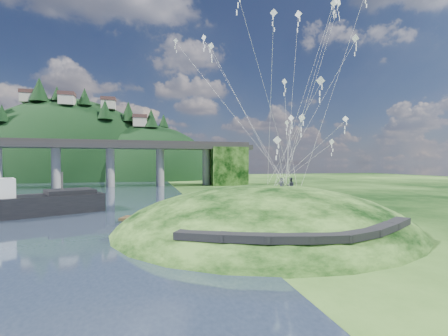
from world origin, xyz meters
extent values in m
plane|color=black|center=(0.00, 0.00, 0.00)|extent=(320.00, 320.00, 0.00)
ellipsoid|color=black|center=(8.00, 2.00, -1.50)|extent=(36.00, 32.00, 13.00)
cube|color=black|center=(-1.50, -8.00, 2.03)|extent=(4.32, 3.62, 0.71)
cube|color=black|center=(1.50, -9.65, 2.09)|extent=(4.10, 2.97, 0.61)
cube|color=black|center=(4.50, -10.65, 2.08)|extent=(3.85, 2.37, 0.62)
cube|color=black|center=(7.50, -11.10, 2.04)|extent=(3.62, 1.83, 0.66)
cube|color=black|center=(10.50, -10.90, 2.05)|extent=(3.82, 2.27, 0.68)
cube|color=black|center=(13.50, -9.95, 2.14)|extent=(4.11, 2.97, 0.71)
cube|color=black|center=(16.50, -8.40, 2.16)|extent=(4.26, 3.43, 0.66)
cylinder|color=gray|center=(-32.00, 70.00, 6.50)|extent=(2.60, 2.60, 13.00)
cylinder|color=gray|center=(-16.50, 70.00, 6.50)|extent=(2.60, 2.60, 13.00)
cylinder|color=gray|center=(-1.00, 70.00, 6.50)|extent=(2.60, 2.60, 13.00)
cylinder|color=gray|center=(14.50, 70.00, 6.50)|extent=(2.60, 2.60, 13.00)
cube|color=black|center=(22.00, 70.00, 6.50)|extent=(12.00, 11.00, 13.00)
ellipsoid|color=black|center=(-40.00, 126.00, -6.00)|extent=(96.00, 68.00, 88.00)
ellipsoid|color=black|center=(-5.00, 118.00, -10.00)|extent=(76.00, 56.00, 72.00)
cone|color=black|center=(-60.58, 106.17, 27.34)|extent=(5.29, 5.29, 6.96)
cone|color=black|center=(-49.87, 114.63, 39.23)|extent=(8.01, 8.01, 10.54)
cone|color=black|center=(-42.87, 114.06, 37.88)|extent=(4.97, 4.97, 6.54)
cone|color=black|center=(-31.40, 112.04, 36.68)|extent=(5.83, 5.83, 7.67)
cone|color=black|center=(-22.45, 107.08, 30.58)|extent=(6.47, 6.47, 8.51)
cone|color=black|center=(-13.22, 113.99, 31.23)|extent=(7.13, 7.13, 9.38)
cone|color=black|center=(-3.12, 109.03, 27.87)|extent=(6.56, 6.56, 8.63)
cone|color=black|center=(2.77, 114.63, 27.68)|extent=(4.88, 4.88, 6.42)
cube|color=beige|center=(-55.00, 118.00, 35.99)|extent=(6.00, 5.00, 4.00)
cube|color=brown|center=(-55.00, 118.00, 38.69)|extent=(6.40, 5.40, 1.60)
cube|color=beige|center=(-38.00, 110.00, 34.28)|extent=(6.00, 5.00, 4.00)
cube|color=brown|center=(-38.00, 110.00, 36.98)|extent=(6.40, 5.40, 1.60)
cube|color=beige|center=(-22.00, 116.00, 34.18)|extent=(6.00, 5.00, 4.00)
cube|color=brown|center=(-22.00, 116.00, 36.88)|extent=(6.40, 5.40, 1.60)
cube|color=beige|center=(-8.00, 110.00, 25.88)|extent=(6.00, 5.00, 4.00)
cube|color=brown|center=(-8.00, 110.00, 28.58)|extent=(6.40, 5.40, 1.60)
cube|color=black|center=(-24.16, 17.37, 1.43)|extent=(24.73, 15.87, 2.85)
cube|color=black|center=(-17.15, 20.51, 3.18)|extent=(8.25, 7.70, 0.66)
cylinder|color=#2D2B2B|center=(-18.15, 20.06, 4.61)|extent=(0.26, 0.26, 3.29)
cube|color=#372816|center=(-2.11, 7.20, 0.46)|extent=(13.92, 7.82, 0.36)
cylinder|color=#372816|center=(-7.69, 9.67, 0.20)|extent=(0.31, 0.31, 1.02)
cylinder|color=#372816|center=(-4.90, 8.44, 0.20)|extent=(0.31, 0.31, 1.02)
cylinder|color=#372816|center=(-2.11, 7.20, 0.20)|extent=(0.31, 0.31, 1.02)
cylinder|color=#372816|center=(0.67, 5.96, 0.20)|extent=(0.31, 0.31, 1.02)
cylinder|color=#372816|center=(3.46, 4.72, 0.20)|extent=(0.31, 0.31, 1.02)
imported|color=#262833|center=(9.68, 1.23, 5.92)|extent=(0.83, 0.73, 1.92)
imported|color=#262833|center=(11.20, 1.84, 5.89)|extent=(1.15, 1.01, 1.98)
cube|color=white|center=(14.31, 9.09, 13.53)|extent=(0.73, 0.23, 0.71)
cube|color=white|center=(14.31, 9.09, 13.01)|extent=(0.09, 0.04, 0.42)
cube|color=white|center=(14.31, 9.09, 12.50)|extent=(0.09, 0.04, 0.42)
cube|color=white|center=(14.31, 9.09, 11.99)|extent=(0.09, 0.04, 0.42)
cube|color=white|center=(5.82, -5.12, 21.52)|extent=(0.64, 0.33, 0.68)
cube|color=white|center=(5.82, -5.12, 21.03)|extent=(0.09, 0.03, 0.40)
cube|color=white|center=(5.82, -5.12, 20.53)|extent=(0.09, 0.03, 0.40)
cube|color=white|center=(5.82, -5.12, 20.04)|extent=(0.09, 0.03, 0.40)
cube|color=white|center=(15.34, -0.42, 26.08)|extent=(0.72, 0.18, 0.71)
cube|color=white|center=(15.34, -0.42, 25.57)|extent=(0.09, 0.03, 0.42)
cube|color=white|center=(15.34, -0.42, 25.06)|extent=(0.09, 0.03, 0.42)
cube|color=white|center=(15.34, -0.42, 24.55)|extent=(0.09, 0.03, 0.42)
cube|color=white|center=(10.72, 0.85, 12.86)|extent=(0.49, 0.62, 0.74)
cube|color=white|center=(10.72, 0.85, 12.33)|extent=(0.09, 0.07, 0.44)
cube|color=white|center=(10.72, 0.85, 11.79)|extent=(0.09, 0.07, 0.44)
cube|color=white|center=(10.72, 0.85, 11.26)|extent=(0.09, 0.07, 0.44)
cube|color=white|center=(17.30, -1.76, 21.73)|extent=(0.84, 0.28, 0.83)
cube|color=white|center=(17.30, -1.76, 21.12)|extent=(0.11, 0.02, 0.50)
cube|color=white|center=(17.30, -1.76, 20.52)|extent=(0.11, 0.02, 0.50)
cube|color=white|center=(17.30, -1.76, 19.91)|extent=(0.11, 0.02, 0.50)
cube|color=white|center=(2.11, -5.97, 21.21)|extent=(0.10, 0.07, 0.48)
cube|color=white|center=(2.11, -5.97, 20.62)|extent=(0.10, 0.07, 0.48)
cube|color=white|center=(16.44, 0.07, 26.54)|extent=(0.79, 0.44, 0.87)
cube|color=white|center=(16.44, 0.07, 25.93)|extent=(0.10, 0.08, 0.50)
cube|color=white|center=(16.44, 0.07, 25.31)|extent=(0.10, 0.08, 0.50)
cube|color=white|center=(16.44, 0.07, 24.70)|extent=(0.10, 0.08, 0.50)
cube|color=white|center=(17.03, -0.48, 12.81)|extent=(0.47, 0.59, 0.70)
cube|color=white|center=(17.03, -0.48, 12.30)|extent=(0.09, 0.07, 0.42)
cube|color=white|center=(17.03, -0.48, 11.79)|extent=(0.09, 0.07, 0.42)
cube|color=white|center=(17.03, -0.48, 11.28)|extent=(0.09, 0.07, 0.42)
cube|color=white|center=(11.00, -0.23, 24.36)|extent=(0.53, 0.71, 0.82)
cube|color=white|center=(11.00, -0.23, 23.76)|extent=(0.10, 0.08, 0.49)
cube|color=white|center=(11.00, -0.23, 23.16)|extent=(0.10, 0.08, 0.49)
cube|color=white|center=(11.00, -0.23, 22.56)|extent=(0.10, 0.08, 0.49)
cube|color=white|center=(9.02, -4.65, 12.04)|extent=(0.78, 0.27, 0.76)
cube|color=white|center=(9.02, -4.65, 11.48)|extent=(0.10, 0.07, 0.46)
cube|color=white|center=(9.02, -4.65, 10.92)|extent=(0.10, 0.07, 0.46)
cube|color=white|center=(9.02, -4.65, 10.36)|extent=(0.10, 0.07, 0.46)
cube|color=white|center=(16.82, -3.95, 24.74)|extent=(0.09, 0.06, 0.43)
cube|color=white|center=(16.82, -3.95, 24.22)|extent=(0.09, 0.06, 0.43)
cube|color=white|center=(14.22, -1.93, 9.99)|extent=(0.67, 0.18, 0.66)
cube|color=white|center=(14.22, -1.93, 9.52)|extent=(0.09, 0.04, 0.39)
cube|color=white|center=(14.22, -1.93, 9.05)|extent=(0.09, 0.04, 0.39)
cube|color=white|center=(14.22, -1.93, 8.58)|extent=(0.09, 0.04, 0.39)
cube|color=white|center=(2.33, 10.82, 25.28)|extent=(0.56, 0.67, 0.82)
cube|color=white|center=(2.33, 10.82, 24.69)|extent=(0.10, 0.08, 0.48)
cube|color=white|center=(2.33, 10.82, 24.10)|extent=(0.10, 0.08, 0.48)
cube|color=white|center=(2.33, 10.82, 23.51)|extent=(0.10, 0.08, 0.48)
cube|color=white|center=(10.56, -5.40, 15.53)|extent=(0.86, 0.26, 0.86)
cube|color=white|center=(10.56, -5.40, 14.91)|extent=(0.11, 0.03, 0.50)
cube|color=white|center=(10.56, -5.40, 14.29)|extent=(0.11, 0.03, 0.50)
cube|color=white|center=(10.56, -5.40, 13.68)|extent=(0.11, 0.03, 0.50)
cube|color=white|center=(2.30, 5.88, 22.25)|extent=(0.83, 0.26, 0.83)
cube|color=white|center=(2.30, 5.88, 21.65)|extent=(0.11, 0.07, 0.49)
cube|color=white|center=(2.30, 5.88, 21.05)|extent=(0.11, 0.07, 0.49)
cube|color=white|center=(2.30, 5.88, 20.45)|extent=(0.11, 0.07, 0.49)
cube|color=white|center=(9.29, -0.30, 16.68)|extent=(0.67, 0.15, 0.67)
cube|color=white|center=(9.29, -0.30, 16.20)|extent=(0.09, 0.05, 0.39)
cube|color=white|center=(9.29, -0.30, 15.72)|extent=(0.09, 0.05, 0.39)
cube|color=white|center=(9.29, -0.30, 15.25)|extent=(0.09, 0.05, 0.39)
cube|color=white|center=(16.09, 0.26, 26.65)|extent=(0.51, 0.58, 0.72)
cube|color=white|center=(16.09, 0.26, 26.13)|extent=(0.09, 0.07, 0.43)
cube|color=white|center=(16.09, 0.26, 25.61)|extent=(0.09, 0.07, 0.43)
cube|color=white|center=(16.09, 0.26, 25.09)|extent=(0.09, 0.07, 0.43)
cube|color=white|center=(-1.47, 11.91, 24.88)|extent=(0.68, 0.18, 0.67)
cube|color=white|center=(-1.47, 11.91, 24.40)|extent=(0.09, 0.02, 0.40)
cube|color=white|center=(-1.47, 11.91, 23.91)|extent=(0.09, 0.02, 0.40)
cube|color=white|center=(-1.47, 11.91, 23.43)|extent=(0.09, 0.02, 0.40)
cube|color=white|center=(7.84, -1.60, 10.07)|extent=(0.80, 0.45, 0.86)
cube|color=white|center=(7.84, -1.60, 9.45)|extent=(0.12, 0.04, 0.51)
cube|color=white|center=(7.84, -1.60, 8.82)|extent=(0.12, 0.04, 0.51)
cube|color=white|center=(7.84, -1.60, 8.20)|extent=(0.12, 0.04, 0.51)
camera|label=1|loc=(-5.69, -30.86, 7.67)|focal=24.00mm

